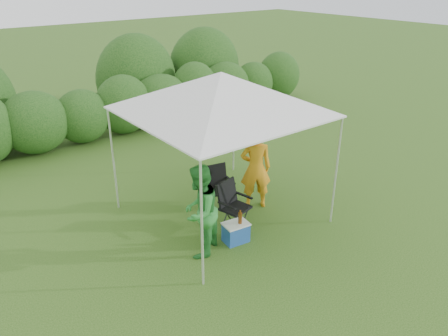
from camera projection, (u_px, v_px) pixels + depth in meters
ground at (237, 225)px, 8.31m from camera, size 70.00×70.00×0.00m
hedge at (104, 109)px, 12.31m from camera, size 15.27×1.53×1.80m
canopy at (221, 93)px, 7.64m from camera, size 3.10×3.10×2.83m
chair_right at (218, 183)px, 8.86m from camera, size 0.59×0.55×0.84m
chair_left at (232, 202)px, 8.12m from camera, size 0.62×0.58×0.88m
man at (256, 168)px, 8.64m from camera, size 0.74×0.67×1.69m
woman at (200, 211)px, 7.17m from camera, size 1.00×0.95×1.62m
cooler at (236, 232)px, 7.73m from camera, size 0.48×0.37×0.37m
bottle at (240, 217)px, 7.61m from camera, size 0.07×0.07×0.26m
lawn_toy at (256, 126)px, 13.08m from camera, size 0.63×0.53×0.32m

